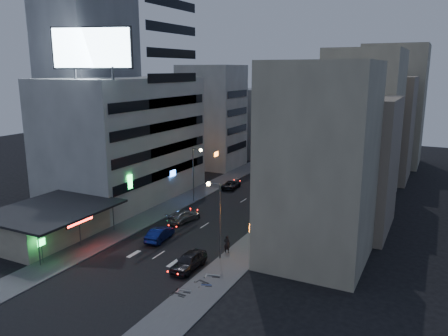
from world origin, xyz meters
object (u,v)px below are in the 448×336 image
Objects in this scene: road_car_silver at (184,216)px; scooter_silver_a at (192,285)px; parked_car_right_far at (304,181)px; person at (227,244)px; road_car_blue at (160,234)px; parked_car_right_mid at (274,205)px; parked_car_left at (231,185)px; scooter_black_b at (210,278)px; parked_car_right_near at (189,261)px; scooter_blue at (212,279)px; scooter_silver_b at (221,269)px; scooter_black_a at (186,290)px.

scooter_silver_a is (10.38, -15.40, -0.05)m from road_car_silver.
person is (0.71, -31.02, 0.40)m from parked_car_right_far.
road_car_blue is at bearing 37.91° from scooter_silver_a.
parked_car_right_mid is at bearing -86.77° from parked_car_right_far.
parked_car_left is (-10.22, 7.47, -0.00)m from parked_car_right_mid.
road_car_silver is 17.48m from scooter_black_b.
parked_car_right_mid is at bearing 87.51° from parked_car_right_near.
road_car_silver reaches higher than scooter_blue.
parked_car_left reaches higher than scooter_blue.
scooter_silver_b is (10.35, -4.89, -0.01)m from road_car_blue.
person is 1.17× the size of scooter_blue.
road_car_blue reaches higher than scooter_blue.
scooter_blue is (10.49, -6.86, -0.13)m from road_car_blue.
parked_car_right_near is at bearing 38.77° from scooter_blue.
person is at bearing -85.46° from parked_car_right_far.
scooter_black_a is at bearing 154.20° from scooter_silver_b.
scooter_black_a is (10.37, -16.28, -0.07)m from road_car_silver.
road_car_silver reaches higher than scooter_silver_a.
parked_car_right_far reaches higher than scooter_blue.
parked_car_right_far is at bearing -149.93° from parked_car_left.
parked_car_right_mid is 2.02× the size of person.
parked_car_right_near is 2.71× the size of scooter_black_b.
scooter_silver_b is (-0.14, 1.96, 0.13)m from scooter_blue.
scooter_blue is at bearing -39.58° from scooter_silver_a.
parked_car_right_near reaches higher than scooter_black_a.
road_car_blue is (-6.82, 4.85, -0.06)m from parked_car_right_near.
scooter_silver_b is at bearing -82.78° from parked_car_right_far.
parked_car_right_near is 4.19m from scooter_blue.
parked_car_left reaches higher than scooter_black_a.
person reaches higher than scooter_silver_b.
road_car_blue reaches higher than scooter_black_a.
scooter_black_a is (2.61, -4.70, -0.15)m from parked_car_right_near.
parked_car_left reaches higher than scooter_silver_a.
scooter_silver_a is at bearing 91.61° from person.
parked_car_right_mid reaches higher than scooter_blue.
scooter_silver_a is 2.10m from scooter_blue.
parked_car_right_far reaches higher than parked_car_right_mid.
person is 0.94× the size of scooter_silver_b.
scooter_black_b is (2.36, -37.90, -0.03)m from parked_car_right_far.
road_car_silver reaches higher than scooter_black_a.
parked_car_right_far reaches higher than scooter_black_b.
person is 5.36m from scooter_silver_b.
person reaches higher than parked_car_right_near.
scooter_blue is (1.95, -7.00, -0.46)m from person.
scooter_blue is at bearing 169.55° from scooter_silver_b.
road_car_blue reaches higher than scooter_silver_a.
parked_car_left is 33.32m from scooter_blue.
parked_car_left is 33.10m from scooter_black_b.
parked_car_right_mid is at bearing 5.79° from scooter_black_a.
road_car_silver is 19.30m from scooter_black_a.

